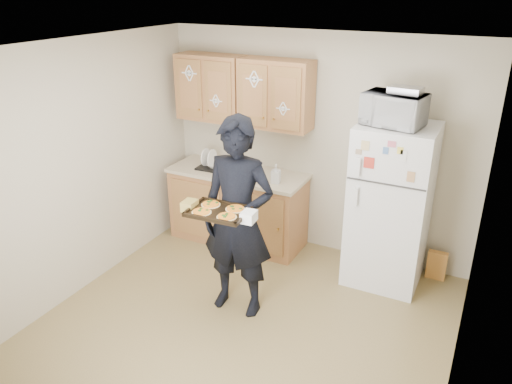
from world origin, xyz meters
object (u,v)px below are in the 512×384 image
person (238,219)px  microwave (394,110)px  refrigerator (390,206)px  dish_rack (214,162)px  baking_tray (219,212)px

person → microwave: bearing=41.7°
refrigerator → person: bearing=-134.6°
refrigerator → microwave: 1.01m
dish_rack → person: bearing=-50.7°
person → microwave: 1.78m
refrigerator → baking_tray: (-1.16, -1.45, 0.30)m
person → dish_rack: 1.51m
baking_tray → person: bearing=82.1°
baking_tray → microwave: microwave is taller
person → microwave: microwave is taller
refrigerator → microwave: microwave is taller
refrigerator → dish_rack: (-2.09, 0.02, 0.13)m
person → dish_rack: size_ratio=4.91×
microwave → dish_rack: size_ratio=1.42×
refrigerator → dish_rack: size_ratio=4.36×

